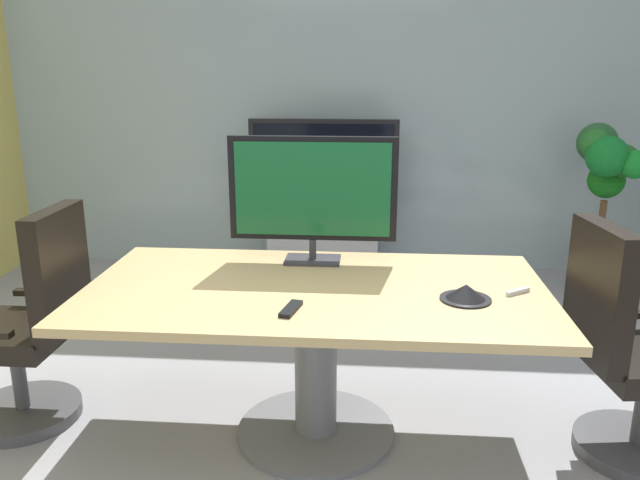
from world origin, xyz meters
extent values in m
plane|color=#99999E|center=(0.00, 0.00, 0.00)|extent=(6.81, 6.81, 0.00)
cube|color=#9EB2B7|center=(0.00, 2.90, 1.36)|extent=(5.73, 0.10, 2.73)
cube|color=tan|center=(0.04, 0.17, 0.74)|extent=(2.09, 1.11, 0.04)
cylinder|color=slate|center=(0.04, 0.17, 0.36)|extent=(0.20, 0.20, 0.72)
cylinder|color=slate|center=(0.04, 0.17, 0.01)|extent=(0.76, 0.76, 0.03)
cylinder|color=#4C4C51|center=(-1.45, 0.20, 0.03)|extent=(0.56, 0.56, 0.06)
cylinder|color=#4C4C51|center=(-1.45, 0.20, 0.24)|extent=(0.07, 0.07, 0.36)
cube|color=black|center=(-1.45, 0.20, 0.46)|extent=(0.48, 0.48, 0.10)
cube|color=black|center=(-1.18, 0.20, 0.79)|extent=(0.09, 0.46, 0.60)
cube|color=black|center=(-1.43, 0.46, 0.58)|extent=(0.28, 0.05, 0.03)
cylinder|color=#4C4C51|center=(1.53, 0.13, 0.03)|extent=(0.56, 0.56, 0.06)
cube|color=black|center=(1.26, 0.10, 0.79)|extent=(0.15, 0.46, 0.60)
cube|color=black|center=(1.48, 0.39, 0.58)|extent=(0.28, 0.09, 0.03)
cube|color=#333338|center=(-0.01, 0.55, 0.77)|extent=(0.28, 0.18, 0.02)
cylinder|color=#333338|center=(-0.01, 0.55, 0.82)|extent=(0.04, 0.04, 0.10)
cube|color=black|center=(-0.01, 0.56, 1.13)|extent=(0.84, 0.04, 0.52)
cube|color=#14592D|center=(-0.01, 0.54, 1.13)|extent=(0.77, 0.01, 0.47)
cube|color=#B7BABC|center=(-0.10, 2.55, 0.28)|extent=(0.90, 0.36, 0.55)
cube|color=black|center=(-0.10, 2.53, 0.93)|extent=(1.20, 0.06, 0.76)
cube|color=black|center=(-0.10, 2.50, 0.93)|extent=(1.12, 0.01, 0.69)
cylinder|color=brown|center=(2.03, 2.28, 0.15)|extent=(0.34, 0.34, 0.30)
cylinder|color=brown|center=(2.03, 2.28, 0.52)|extent=(0.05, 0.05, 0.44)
sphere|color=#266B22|center=(2.14, 2.32, 1.03)|extent=(0.25, 0.25, 0.25)
sphere|color=#176D19|center=(2.07, 2.38, 0.88)|extent=(0.27, 0.27, 0.27)
sphere|color=#275C2E|center=(1.99, 2.44, 1.15)|extent=(0.30, 0.30, 0.30)
sphere|color=#266F28|center=(1.92, 2.28, 1.17)|extent=(0.22, 0.22, 0.22)
sphere|color=#15772A|center=(1.98, 2.19, 1.09)|extent=(0.30, 0.30, 0.30)
sphere|color=#18882A|center=(2.16, 2.13, 1.04)|extent=(0.21, 0.21, 0.21)
cone|color=black|center=(0.69, 0.06, 0.79)|extent=(0.19, 0.19, 0.07)
cylinder|color=black|center=(0.69, 0.06, 0.76)|extent=(0.22, 0.22, 0.01)
cube|color=black|center=(-0.04, -0.13, 0.77)|extent=(0.08, 0.18, 0.02)
cube|color=silver|center=(0.94, 0.15, 0.77)|extent=(0.12, 0.09, 0.02)
camera|label=1|loc=(0.28, -2.52, 1.74)|focal=35.51mm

